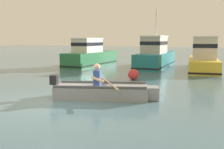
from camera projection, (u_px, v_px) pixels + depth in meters
name	position (u px, v px, depth m)	size (l,w,h in m)	color
ground_plane	(52.00, 103.00, 8.50)	(120.00, 120.00, 0.00)	slate
rowboat_with_person	(104.00, 91.00, 9.19)	(3.63, 2.08, 1.19)	gray
moored_boat_green	(90.00, 55.00, 20.19)	(1.71, 5.82, 2.08)	#287042
moored_boat_teal	(156.00, 55.00, 19.32)	(2.11, 6.55, 4.08)	#1E727A
moored_boat_yellow	(203.00, 58.00, 17.41)	(2.68, 6.66, 2.19)	gold
mooring_buoy	(133.00, 74.00, 13.33)	(0.53, 0.53, 0.53)	red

